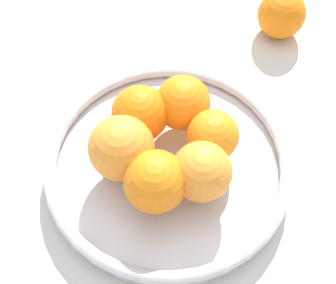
% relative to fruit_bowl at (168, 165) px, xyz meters
% --- Properties ---
extents(ground_plane, '(4.00, 4.00, 0.00)m').
position_rel_fruit_bowl_xyz_m(ground_plane, '(0.00, 0.00, -0.02)').
color(ground_plane, beige).
extents(fruit_bowl, '(0.32, 0.32, 0.04)m').
position_rel_fruit_bowl_xyz_m(fruit_bowl, '(0.00, 0.00, 0.00)').
color(fruit_bowl, silver).
rests_on(fruit_bowl, ground_plane).
extents(orange_pile, '(0.18, 0.18, 0.08)m').
position_rel_fruit_bowl_xyz_m(orange_pile, '(-0.00, -0.00, 0.06)').
color(orange_pile, orange).
rests_on(orange_pile, fruit_bowl).
extents(stray_orange, '(0.08, 0.08, 0.08)m').
position_rel_fruit_bowl_xyz_m(stray_orange, '(-0.16, 0.27, 0.02)').
color(stray_orange, orange).
rests_on(stray_orange, ground_plane).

